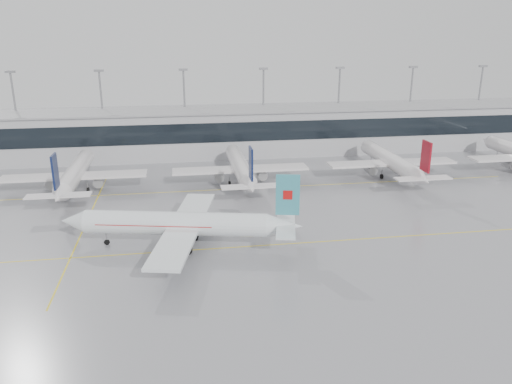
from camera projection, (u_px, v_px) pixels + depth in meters
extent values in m
plane|color=gray|center=(268.00, 245.00, 78.88)|extent=(320.00, 320.00, 0.00)
cube|color=yellow|center=(268.00, 245.00, 78.88)|extent=(120.00, 0.25, 0.01)
cube|color=yellow|center=(243.00, 189.00, 107.06)|extent=(120.00, 0.25, 0.01)
cube|color=yellow|center=(87.00, 222.00, 88.49)|extent=(0.25, 60.00, 0.01)
cube|color=#A5A5A9|center=(227.00, 132.00, 135.27)|extent=(180.00, 15.00, 12.00)
cube|color=black|center=(230.00, 132.00, 127.71)|extent=(180.00, 0.20, 5.00)
cube|color=gray|center=(227.00, 110.00, 133.35)|extent=(182.00, 16.00, 0.40)
cylinder|color=gray|center=(17.00, 116.00, 131.16)|extent=(0.50, 0.50, 22.00)
cube|color=gray|center=(10.00, 72.00, 127.67)|extent=(2.40, 1.00, 0.60)
cylinder|color=gray|center=(103.00, 114.00, 134.44)|extent=(0.50, 0.50, 22.00)
cube|color=gray|center=(99.00, 71.00, 130.95)|extent=(2.40, 1.00, 0.60)
cylinder|color=gray|center=(185.00, 112.00, 137.72)|extent=(0.50, 0.50, 22.00)
cube|color=gray|center=(183.00, 70.00, 134.23)|extent=(2.40, 1.00, 0.60)
cylinder|color=gray|center=(263.00, 110.00, 141.00)|extent=(0.50, 0.50, 22.00)
cube|color=gray|center=(264.00, 69.00, 137.51)|extent=(2.40, 1.00, 0.60)
cylinder|color=gray|center=(338.00, 108.00, 144.28)|extent=(0.50, 0.50, 22.00)
cube|color=gray|center=(340.00, 68.00, 140.79)|extent=(2.40, 1.00, 0.60)
cylinder|color=gray|center=(410.00, 106.00, 147.56)|extent=(0.50, 0.50, 22.00)
cube|color=gray|center=(413.00, 67.00, 144.08)|extent=(2.40, 1.00, 0.60)
cylinder|color=gray|center=(478.00, 105.00, 150.85)|extent=(0.50, 0.50, 22.00)
cube|color=gray|center=(483.00, 66.00, 147.36)|extent=(2.40, 1.00, 0.60)
cylinder|color=silver|center=(175.00, 223.00, 77.12)|extent=(28.35, 9.76, 3.70)
cone|color=silver|center=(74.00, 221.00, 78.07)|extent=(4.71, 4.48, 3.70)
cone|color=silver|center=(284.00, 226.00, 76.12)|extent=(6.27, 4.83, 3.70)
cube|color=silver|center=(185.00, 226.00, 77.15)|extent=(11.54, 30.93, 0.45)
cube|color=silver|center=(286.00, 224.00, 76.02)|extent=(5.29, 12.09, 0.25)
cube|color=teal|center=(288.00, 195.00, 74.55)|extent=(3.59, 1.13, 6.32)
cylinder|color=gray|center=(175.00, 248.00, 73.09)|extent=(3.97, 2.83, 2.10)
cylinder|color=gray|center=(188.00, 224.00, 82.20)|extent=(3.97, 2.83, 2.10)
cylinder|color=gray|center=(106.00, 237.00, 78.60)|extent=(0.20, 0.20, 1.62)
cylinder|color=black|center=(107.00, 242.00, 78.84)|extent=(0.94, 0.49, 0.90)
cylinder|color=gray|center=(189.00, 246.00, 75.29)|extent=(0.24, 0.24, 1.62)
cylinder|color=black|center=(189.00, 251.00, 75.54)|extent=(1.17, 0.68, 1.10)
cylinder|color=gray|center=(195.00, 233.00, 80.23)|extent=(0.24, 0.24, 1.62)
cylinder|color=black|center=(195.00, 237.00, 80.48)|extent=(1.17, 0.68, 1.10)
cube|color=#B70F0F|center=(288.00, 195.00, 74.54)|extent=(1.46, 0.74, 1.40)
cube|color=#B70F0F|center=(156.00, 222.00, 77.23)|extent=(18.38, 7.57, 0.12)
cylinder|color=silver|center=(76.00, 172.00, 105.36)|extent=(3.59, 27.36, 3.59)
cone|color=silver|center=(88.00, 155.00, 120.09)|extent=(3.59, 4.00, 3.59)
cone|color=silver|center=(59.00, 197.00, 89.88)|extent=(3.59, 5.60, 3.59)
cube|color=silver|center=(75.00, 176.00, 104.08)|extent=(29.64, 5.00, 0.45)
cube|color=silver|center=(58.00, 195.00, 89.60)|extent=(11.40, 2.80, 0.25)
cube|color=#0D173F|center=(55.00, 171.00, 88.01)|extent=(0.35, 3.60, 6.12)
cylinder|color=gray|center=(52.00, 183.00, 104.29)|extent=(2.10, 3.60, 2.10)
cylinder|color=gray|center=(99.00, 181.00, 105.73)|extent=(2.10, 3.60, 2.10)
cylinder|color=gray|center=(85.00, 171.00, 116.19)|extent=(0.20, 0.20, 1.56)
cylinder|color=black|center=(86.00, 174.00, 116.43)|extent=(0.30, 0.90, 0.90)
cylinder|color=gray|center=(62.00, 187.00, 103.39)|extent=(0.24, 0.24, 1.56)
cylinder|color=black|center=(62.00, 191.00, 103.63)|extent=(0.45, 1.10, 1.10)
cylinder|color=gray|center=(88.00, 186.00, 104.16)|extent=(0.24, 0.24, 1.56)
cylinder|color=black|center=(88.00, 190.00, 104.40)|extent=(0.45, 1.10, 1.10)
cylinder|color=silver|center=(240.00, 166.00, 110.58)|extent=(3.59, 27.36, 3.59)
cone|color=silver|center=(232.00, 150.00, 125.31)|extent=(3.59, 4.00, 3.59)
cone|color=silver|center=(251.00, 188.00, 95.10)|extent=(3.59, 5.60, 3.59)
cube|color=silver|center=(241.00, 169.00, 109.30)|extent=(29.64, 5.00, 0.45)
cube|color=silver|center=(251.00, 186.00, 94.82)|extent=(11.40, 2.80, 0.25)
cube|color=#0D173F|center=(251.00, 163.00, 93.23)|extent=(0.35, 3.60, 6.12)
cylinder|color=gray|center=(219.00, 176.00, 109.51)|extent=(2.10, 3.60, 2.10)
cylinder|color=gray|center=(262.00, 174.00, 110.95)|extent=(2.10, 3.60, 2.10)
cylinder|color=gray|center=(234.00, 165.00, 121.41)|extent=(0.20, 0.20, 1.56)
cylinder|color=black|center=(234.00, 168.00, 121.65)|extent=(0.30, 0.90, 0.90)
cylinder|color=gray|center=(229.00, 180.00, 108.61)|extent=(0.24, 0.24, 1.56)
cylinder|color=black|center=(230.00, 183.00, 108.85)|extent=(0.45, 1.10, 1.10)
cylinder|color=gray|center=(253.00, 179.00, 109.39)|extent=(0.24, 0.24, 1.56)
cylinder|color=black|center=(253.00, 182.00, 109.63)|extent=(0.45, 1.10, 1.10)
cylinder|color=silver|center=(389.00, 159.00, 115.80)|extent=(3.59, 27.36, 3.59)
cone|color=silver|center=(365.00, 145.00, 130.53)|extent=(3.59, 4.00, 3.59)
cone|color=silver|center=(422.00, 179.00, 100.32)|extent=(3.59, 5.60, 3.59)
cube|color=silver|center=(392.00, 163.00, 114.52)|extent=(29.64, 5.00, 0.45)
cube|color=silver|center=(423.00, 178.00, 100.04)|extent=(11.40, 2.80, 0.25)
cube|color=maroon|center=(426.00, 156.00, 98.45)|extent=(0.35, 3.60, 6.12)
cylinder|color=gray|center=(370.00, 169.00, 114.73)|extent=(2.10, 3.60, 2.10)
cylinder|color=gray|center=(410.00, 168.00, 116.17)|extent=(2.10, 3.60, 2.10)
cylinder|color=gray|center=(371.00, 159.00, 126.63)|extent=(0.20, 0.20, 1.56)
cylinder|color=black|center=(371.00, 162.00, 126.87)|extent=(0.30, 0.90, 0.90)
cylinder|color=gray|center=(382.00, 173.00, 113.83)|extent=(0.24, 0.24, 1.56)
cylinder|color=black|center=(382.00, 176.00, 114.07)|extent=(0.45, 1.10, 1.10)
cylinder|color=gray|center=(403.00, 172.00, 114.61)|extent=(0.24, 0.24, 1.56)
cylinder|color=black|center=(403.00, 175.00, 114.85)|extent=(0.45, 1.10, 1.10)
cone|color=silver|center=(487.00, 141.00, 135.75)|extent=(3.59, 4.00, 3.59)
cylinder|color=gray|center=(509.00, 163.00, 119.95)|extent=(2.10, 3.60, 2.10)
cylinder|color=gray|center=(497.00, 154.00, 131.85)|extent=(0.20, 0.20, 1.56)
cylinder|color=black|center=(497.00, 157.00, 132.09)|extent=(0.30, 0.90, 0.90)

